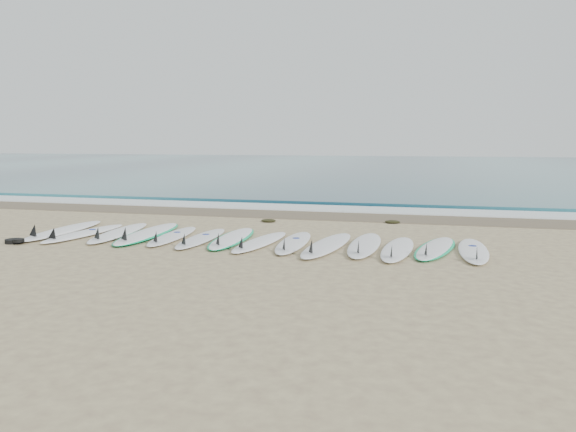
% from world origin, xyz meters
% --- Properties ---
extents(ground, '(120.00, 120.00, 0.00)m').
position_xyz_m(ground, '(0.00, 0.00, 0.00)').
color(ground, tan).
extents(ocean, '(120.00, 55.00, 0.03)m').
position_xyz_m(ocean, '(0.00, 32.50, 0.01)').
color(ocean, '#245C6A').
rests_on(ocean, ground).
extents(wet_sand_band, '(120.00, 1.80, 0.01)m').
position_xyz_m(wet_sand_band, '(0.00, 4.10, 0.01)').
color(wet_sand_band, brown).
rests_on(wet_sand_band, ground).
extents(foam_band, '(120.00, 1.40, 0.04)m').
position_xyz_m(foam_band, '(0.00, 5.50, 0.02)').
color(foam_band, silver).
rests_on(foam_band, ground).
extents(wave_crest, '(120.00, 1.00, 0.10)m').
position_xyz_m(wave_crest, '(0.00, 7.00, 0.05)').
color(wave_crest, '#245C6A').
rests_on(wave_crest, ground).
extents(surfboard_0, '(0.77, 2.84, 0.36)m').
position_xyz_m(surfboard_0, '(-4.14, -0.03, 0.06)').
color(surfboard_0, white).
rests_on(surfboard_0, ground).
extents(surfboard_1, '(0.68, 2.55, 0.32)m').
position_xyz_m(surfboard_1, '(-3.52, -0.22, 0.06)').
color(surfboard_1, white).
rests_on(surfboard_1, ground).
extents(surfboard_2, '(0.89, 2.72, 0.34)m').
position_xyz_m(surfboard_2, '(-2.85, 0.02, 0.06)').
color(surfboard_2, white).
rests_on(surfboard_2, ground).
extents(surfboard_3, '(0.94, 2.93, 0.37)m').
position_xyz_m(surfboard_3, '(-2.22, 0.11, 0.05)').
color(surfboard_3, white).
rests_on(surfboard_3, ground).
extents(surfboard_4, '(0.72, 2.43, 0.31)m').
position_xyz_m(surfboard_4, '(-1.59, -0.04, 0.05)').
color(surfboard_4, white).
rests_on(surfboard_4, ground).
extents(surfboard_5, '(0.60, 2.42, 0.31)m').
position_xyz_m(surfboard_5, '(-0.93, -0.14, 0.05)').
color(surfboard_5, silver).
rests_on(surfboard_5, ground).
extents(surfboard_6, '(0.83, 2.61, 0.33)m').
position_xyz_m(surfboard_6, '(-0.35, 0.06, 0.05)').
color(surfboard_6, white).
rests_on(surfboard_6, ground).
extents(surfboard_7, '(0.71, 2.42, 0.31)m').
position_xyz_m(surfboard_7, '(0.30, -0.22, 0.05)').
color(surfboard_7, white).
rests_on(surfboard_7, ground).
extents(surfboard_8, '(0.65, 2.48, 0.31)m').
position_xyz_m(surfboard_8, '(0.94, -0.12, 0.05)').
color(surfboard_8, white).
rests_on(surfboard_8, ground).
extents(surfboard_9, '(0.81, 2.75, 0.35)m').
position_xyz_m(surfboard_9, '(1.60, -0.24, 0.06)').
color(surfboard_9, white).
rests_on(surfboard_9, ground).
extents(surfboard_10, '(0.57, 2.62, 0.34)m').
position_xyz_m(surfboard_10, '(2.27, -0.04, 0.06)').
color(surfboard_10, white).
rests_on(surfboard_10, ground).
extents(surfboard_11, '(0.62, 2.48, 0.31)m').
position_xyz_m(surfboard_11, '(2.88, -0.27, 0.05)').
color(surfboard_11, white).
rests_on(surfboard_11, ground).
extents(surfboard_12, '(0.99, 2.48, 0.31)m').
position_xyz_m(surfboard_12, '(3.53, 0.03, 0.05)').
color(surfboard_12, white).
rests_on(surfboard_12, ground).
extents(surfboard_13, '(0.51, 2.42, 0.31)m').
position_xyz_m(surfboard_13, '(4.17, -0.08, 0.05)').
color(surfboard_13, white).
rests_on(surfboard_13, ground).
extents(seaweed_near, '(0.37, 0.28, 0.07)m').
position_xyz_m(seaweed_near, '(-0.38, 2.66, 0.04)').
color(seaweed_near, black).
rests_on(seaweed_near, ground).
extents(seaweed_far, '(0.36, 0.28, 0.07)m').
position_xyz_m(seaweed_far, '(2.54, 3.21, 0.03)').
color(seaweed_far, black).
rests_on(seaweed_far, ground).
extents(leash_coil, '(0.46, 0.36, 0.11)m').
position_xyz_m(leash_coil, '(-4.25, -1.30, 0.05)').
color(leash_coil, black).
rests_on(leash_coil, ground).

